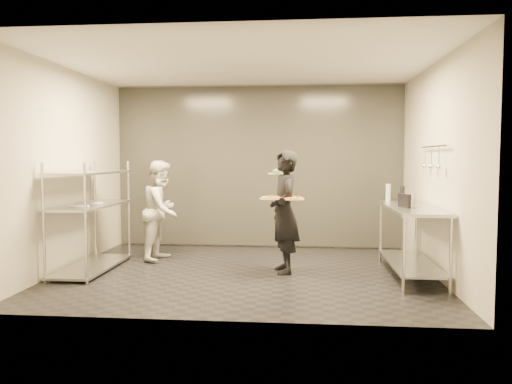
# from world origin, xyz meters

# --- Properties ---
(room_shell) EXTENTS (5.00, 4.00, 2.80)m
(room_shell) POSITION_xyz_m (0.00, 1.18, 1.40)
(room_shell) COLOR black
(room_shell) RESTS_ON ground
(pass_rack) EXTENTS (0.60, 1.60, 1.50)m
(pass_rack) POSITION_xyz_m (-2.15, -0.00, 0.77)
(pass_rack) COLOR silver
(pass_rack) RESTS_ON ground
(prep_counter) EXTENTS (0.60, 1.80, 0.92)m
(prep_counter) POSITION_xyz_m (2.18, 0.00, 0.63)
(prep_counter) COLOR silver
(prep_counter) RESTS_ON ground
(utensil_rail) EXTENTS (0.07, 1.20, 0.31)m
(utensil_rail) POSITION_xyz_m (2.43, -0.00, 1.55)
(utensil_rail) COLOR silver
(utensil_rail) RESTS_ON room_shell
(waiter) EXTENTS (0.54, 0.68, 1.65)m
(waiter) POSITION_xyz_m (0.52, 0.07, 0.83)
(waiter) COLOR black
(waiter) RESTS_ON ground
(chef) EXTENTS (0.66, 0.80, 1.51)m
(chef) POSITION_xyz_m (-1.37, 0.78, 0.75)
(chef) COLOR beige
(chef) RESTS_ON ground
(pizza_plate_near) EXTENTS (0.30, 0.30, 0.05)m
(pizza_plate_near) POSITION_xyz_m (0.35, -0.13, 1.03)
(pizza_plate_near) COLOR silver
(pizza_plate_near) RESTS_ON waiter
(pizza_plate_far) EXTENTS (0.29, 0.29, 0.05)m
(pizza_plate_far) POSITION_xyz_m (0.65, -0.15, 1.03)
(pizza_plate_far) COLOR silver
(pizza_plate_far) RESTS_ON waiter
(salad_plate) EXTENTS (0.26, 0.26, 0.07)m
(salad_plate) POSITION_xyz_m (0.41, 0.36, 1.35)
(salad_plate) COLOR silver
(salad_plate) RESTS_ON waiter
(pos_monitor) EXTENTS (0.13, 0.24, 0.17)m
(pos_monitor) POSITION_xyz_m (2.06, -0.12, 1.01)
(pos_monitor) COLOR black
(pos_monitor) RESTS_ON prep_counter
(bottle_green) EXTENTS (0.07, 0.07, 0.25)m
(bottle_green) POSITION_xyz_m (2.01, 0.80, 1.05)
(bottle_green) COLOR #95A294
(bottle_green) RESTS_ON prep_counter
(bottle_clear) EXTENTS (0.06, 0.06, 0.19)m
(bottle_clear) POSITION_xyz_m (2.19, -0.09, 1.01)
(bottle_clear) COLOR #95A294
(bottle_clear) RESTS_ON prep_counter
(bottle_dark) EXTENTS (0.07, 0.07, 0.23)m
(bottle_dark) POSITION_xyz_m (2.19, 0.66, 1.03)
(bottle_dark) COLOR black
(bottle_dark) RESTS_ON prep_counter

